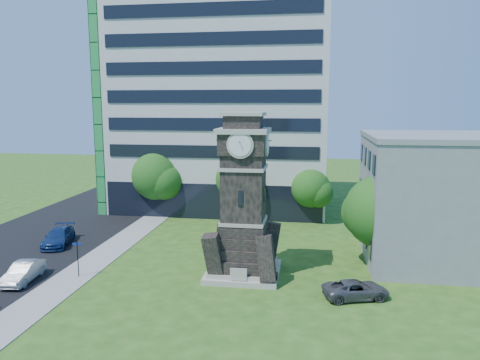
% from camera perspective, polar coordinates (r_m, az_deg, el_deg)
% --- Properties ---
extents(ground, '(160.00, 160.00, 0.00)m').
position_cam_1_polar(ground, '(34.98, -5.04, -12.25)').
color(ground, '#2A5017').
rests_on(ground, ground).
extents(sidewalk, '(3.00, 70.00, 0.06)m').
position_cam_1_polar(sidewalk, '(42.47, -16.08, -8.62)').
color(sidewalk, gray).
rests_on(sidewalk, ground).
extents(street, '(14.00, 80.00, 0.02)m').
position_cam_1_polar(street, '(46.61, -25.70, -7.61)').
color(street, black).
rests_on(street, ground).
extents(clock_tower, '(5.40, 5.40, 12.22)m').
position_cam_1_polar(clock_tower, '(34.76, 0.44, -3.25)').
color(clock_tower, '#B6AE9E').
rests_on(clock_tower, ground).
extents(office_tall, '(26.20, 15.11, 28.60)m').
position_cam_1_polar(office_tall, '(58.49, -2.23, 10.66)').
color(office_tall, silver).
rests_on(office_tall, ground).
extents(office_low, '(15.20, 12.20, 10.40)m').
position_cam_1_polar(office_low, '(42.07, 25.27, -2.04)').
color(office_low, gray).
rests_on(office_low, ground).
extents(car_street_mid, '(1.91, 4.41, 1.41)m').
position_cam_1_polar(car_street_mid, '(38.09, -24.89, -10.16)').
color(car_street_mid, gray).
rests_on(car_street_mid, ground).
extents(car_street_north, '(3.34, 5.56, 1.51)m').
position_cam_1_polar(car_street_north, '(46.27, -21.26, -6.48)').
color(car_street_north, navy).
rests_on(car_street_north, ground).
extents(car_east_lot, '(4.78, 3.20, 1.22)m').
position_cam_1_polar(car_east_lot, '(32.84, 13.94, -12.84)').
color(car_east_lot, '#4D4D52').
rests_on(car_east_lot, ground).
extents(park_bench, '(1.73, 0.46, 0.90)m').
position_cam_1_polar(park_bench, '(34.35, 3.15, -11.80)').
color(park_bench, black).
rests_on(park_bench, ground).
extents(street_sign, '(0.66, 0.07, 2.74)m').
position_cam_1_polar(street_sign, '(37.16, -19.18, -8.63)').
color(street_sign, black).
rests_on(street_sign, ground).
extents(tree_nw, '(6.25, 5.68, 7.51)m').
position_cam_1_polar(tree_nw, '(54.52, -10.06, 0.35)').
color(tree_nw, '#332114').
rests_on(tree_nw, ground).
extents(tree_nc, '(5.69, 5.17, 7.18)m').
position_cam_1_polar(tree_nc, '(51.85, -0.06, -0.05)').
color(tree_nc, '#332114').
rests_on(tree_nc, ground).
extents(tree_ne, '(4.66, 4.24, 5.92)m').
position_cam_1_polar(tree_ne, '(51.22, 8.66, -1.14)').
color(tree_ne, '#332114').
rests_on(tree_ne, ground).
extents(tree_east, '(6.24, 5.67, 7.41)m').
position_cam_1_polar(tree_east, '(37.94, 16.89, -3.96)').
color(tree_east, '#332114').
rests_on(tree_east, ground).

